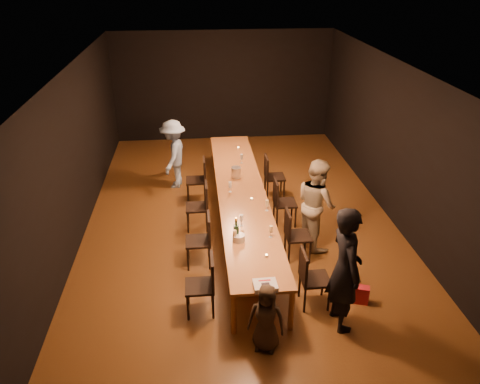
{
  "coord_description": "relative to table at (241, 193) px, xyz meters",
  "views": [
    {
      "loc": [
        -0.8,
        -7.84,
        4.7
      ],
      "look_at": [
        -0.08,
        -0.53,
        1.0
      ],
      "focal_mm": 35.0,
      "sensor_mm": 36.0,
      "label": 1
    }
  ],
  "objects": [
    {
      "name": "wineglass_4",
      "position": [
        -0.21,
        -0.01,
        0.15
      ],
      "size": [
        0.06,
        0.06,
        0.21
      ],
      "primitive_type": null,
      "color": "silver",
      "rests_on": "table"
    },
    {
      "name": "tealight_far",
      "position": [
        0.15,
        2.18,
        0.06
      ],
      "size": [
        0.05,
        0.05,
        0.03
      ],
      "primitive_type": "cylinder",
      "color": "#B2B7B2",
      "rests_on": "table"
    },
    {
      "name": "wineglass_5",
      "position": [
        0.14,
        1.33,
        0.15
      ],
      "size": [
        0.06,
        0.06,
        0.21
      ],
      "primitive_type": null,
      "color": "silver",
      "rests_on": "table"
    },
    {
      "name": "chair_right_2",
      "position": [
        0.85,
        0.0,
        -0.24
      ],
      "size": [
        0.42,
        0.42,
        0.93
      ],
      "primitive_type": null,
      "rotation": [
        0.0,
        0.0,
        -1.57
      ],
      "color": "black",
      "rests_on": "ground"
    },
    {
      "name": "chair_left_1",
      "position": [
        -0.85,
        -1.2,
        -0.24
      ],
      "size": [
        0.42,
        0.42,
        0.93
      ],
      "primitive_type": null,
      "rotation": [
        0.0,
        0.0,
        1.57
      ],
      "color": "black",
      "rests_on": "ground"
    },
    {
      "name": "chair_left_2",
      "position": [
        -0.85,
        0.0,
        -0.24
      ],
      "size": [
        0.42,
        0.42,
        0.93
      ],
      "primitive_type": null,
      "rotation": [
        0.0,
        0.0,
        1.57
      ],
      "color": "black",
      "rests_on": "ground"
    },
    {
      "name": "gift_bag_blue",
      "position": [
        1.49,
        -2.1,
        -0.56
      ],
      "size": [
        0.27,
        0.22,
        0.29
      ],
      "primitive_type": "cube",
      "rotation": [
        0.0,
        0.0,
        0.31
      ],
      "color": "#2753AC",
      "rests_on": "ground"
    },
    {
      "name": "woman_birthday",
      "position": [
        1.12,
        -2.84,
        0.23
      ],
      "size": [
        0.51,
        0.72,
        1.87
      ],
      "primitive_type": "imported",
      "rotation": [
        0.0,
        0.0,
        1.67
      ],
      "color": "black",
      "rests_on": "ground"
    },
    {
      "name": "champagne_bottle",
      "position": [
        -0.25,
        -1.66,
        0.24
      ],
      "size": [
        0.11,
        0.11,
        0.38
      ],
      "primitive_type": null,
      "rotation": [
        0.0,
        0.0,
        0.33
      ],
      "color": "black",
      "rests_on": "table"
    },
    {
      "name": "ground",
      "position": [
        0.0,
        0.0,
        -0.7
      ],
      "size": [
        10.0,
        10.0,
        0.0
      ],
      "primitive_type": "plane",
      "color": "#4F2913",
      "rests_on": "ground"
    },
    {
      "name": "room_shell",
      "position": [
        0.0,
        0.0,
        1.38
      ],
      "size": [
        6.04,
        10.04,
        3.02
      ],
      "color": "black",
      "rests_on": "ground"
    },
    {
      "name": "chair_left_3",
      "position": [
        -0.85,
        1.2,
        -0.24
      ],
      "size": [
        0.42,
        0.42,
        0.93
      ],
      "primitive_type": null,
      "rotation": [
        0.0,
        0.0,
        1.57
      ],
      "color": "black",
      "rests_on": "ground"
    },
    {
      "name": "gift_bag_red",
      "position": [
        1.56,
        -2.44,
        -0.56
      ],
      "size": [
        0.27,
        0.2,
        0.28
      ],
      "primitive_type": "cube",
      "rotation": [
        0.0,
        0.0,
        -0.34
      ],
      "color": "#B31A27",
      "rests_on": "ground"
    },
    {
      "name": "wineglass_0",
      "position": [
        -0.28,
        -1.73,
        0.15
      ],
      "size": [
        0.06,
        0.06,
        0.21
      ],
      "primitive_type": null,
      "color": "beige",
      "rests_on": "table"
    },
    {
      "name": "wineglass_3",
      "position": [
        0.36,
        -0.8,
        0.15
      ],
      "size": [
        0.06,
        0.06,
        0.21
      ],
      "primitive_type": null,
      "color": "beige",
      "rests_on": "table"
    },
    {
      "name": "tealight_near",
      "position": [
        0.15,
        -2.18,
        0.06
      ],
      "size": [
        0.05,
        0.05,
        0.03
      ],
      "primitive_type": "cylinder",
      "color": "#B2B7B2",
      "rests_on": "table"
    },
    {
      "name": "woman_tan",
      "position": [
        1.25,
        -0.77,
        0.13
      ],
      "size": [
        0.84,
        0.96,
        1.66
      ],
      "primitive_type": "imported",
      "rotation": [
        0.0,
        0.0,
        1.87
      ],
      "color": "#C7B795",
      "rests_on": "ground"
    },
    {
      "name": "chair_right_3",
      "position": [
        0.85,
        1.2,
        -0.24
      ],
      "size": [
        0.42,
        0.42,
        0.93
      ],
      "primitive_type": null,
      "rotation": [
        0.0,
        0.0,
        -1.57
      ],
      "color": "black",
      "rests_on": "ground"
    },
    {
      "name": "plate_stack",
      "position": [
        -0.22,
        -1.71,
        0.1
      ],
      "size": [
        0.24,
        0.24,
        0.11
      ],
      "primitive_type": "cylinder",
      "rotation": [
        0.0,
        0.0,
        -0.27
      ],
      "color": "silver",
      "rests_on": "table"
    },
    {
      "name": "ice_bucket",
      "position": [
        -0.04,
        0.63,
        0.16
      ],
      "size": [
        0.25,
        0.25,
        0.22
      ],
      "primitive_type": "cylinder",
      "rotation": [
        0.0,
        0.0,
        -0.34
      ],
      "color": "silver",
      "rests_on": "table"
    },
    {
      "name": "table",
      "position": [
        0.0,
        0.0,
        0.0
      ],
      "size": [
        0.9,
        6.0,
        0.75
      ],
      "color": "#9B552D",
      "rests_on": "ground"
    },
    {
      "name": "chair_right_1",
      "position": [
        0.85,
        -1.2,
        -0.24
      ],
      "size": [
        0.42,
        0.42,
        0.93
      ],
      "primitive_type": null,
      "rotation": [
        0.0,
        0.0,
        -1.57
      ],
      "color": "black",
      "rests_on": "ground"
    },
    {
      "name": "tealight_mid",
      "position": [
        0.15,
        -0.37,
        0.06
      ],
      "size": [
        0.05,
        0.05,
        0.03
      ],
      "primitive_type": "cylinder",
      "color": "#B2B7B2",
      "rests_on": "table"
    },
    {
      "name": "man_blue",
      "position": [
        -1.32,
        1.92,
        0.08
      ],
      "size": [
        0.79,
        1.11,
        1.55
      ],
      "primitive_type": "imported",
      "rotation": [
        0.0,
        0.0,
        -1.8
      ],
      "color": "#8AABD5",
      "rests_on": "ground"
    },
    {
      "name": "chair_right_0",
      "position": [
        0.85,
        -2.4,
        -0.24
      ],
      "size": [
        0.42,
        0.42,
        0.93
      ],
      "primitive_type": null,
      "rotation": [
        0.0,
        0.0,
        -1.57
      ],
      "color": "black",
      "rests_on": "ground"
    },
    {
      "name": "birthday_cake",
      "position": [
        0.02,
        -2.9,
        0.08
      ],
      "size": [
        0.32,
        0.26,
        0.08
      ],
      "rotation": [
        0.0,
        0.0,
        0.02
      ],
      "color": "white",
      "rests_on": "table"
    },
    {
      "name": "chair_left_0",
      "position": [
        -0.85,
        -2.4,
        -0.24
      ],
      "size": [
        0.42,
        0.42,
        0.93
      ],
      "primitive_type": null,
      "rotation": [
        0.0,
        0.0,
        1.57
      ],
      "color": "black",
      "rests_on": "ground"
    },
    {
      "name": "child",
      "position": [
        -0.0,
        -3.21,
        -0.2
      ],
      "size": [
        0.56,
        0.45,
        1.0
      ],
      "primitive_type": "imported",
      "rotation": [
        0.0,
        0.0,
        -0.32
      ],
      "color": "#382B1F",
      "rests_on": "ground"
    },
    {
      "name": "wineglass_1",
      "position": [
        0.3,
        -1.66,
        0.15
      ],
      "size": [
        0.06,
        0.06,
        0.21
      ],
      "primitive_type": null,
      "color": "beige",
      "rests_on": "table"
    },
    {
      "name": "wineglass_2",
      "position": [
        -0.13,
        -1.27,
        0.15
      ],
      "size": [
        0.06,
        0.06,
        0.21
      ],
      "primitive_type": null,
      "color": "silver",
      "rests_on": "table"
    }
  ]
}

